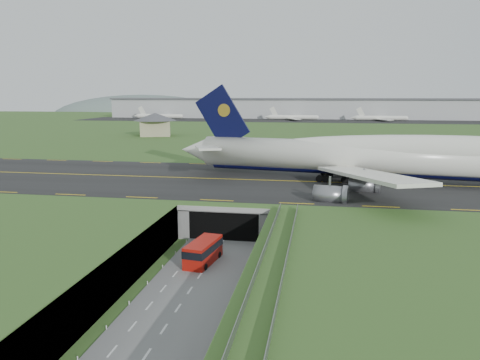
# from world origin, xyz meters

# --- Properties ---
(ground) EXTENTS (900.00, 900.00, 0.00)m
(ground) POSITION_xyz_m (0.00, 0.00, 0.00)
(ground) COLOR #395C24
(ground) RESTS_ON ground
(airfield_deck) EXTENTS (800.00, 800.00, 6.00)m
(airfield_deck) POSITION_xyz_m (0.00, 0.00, 3.00)
(airfield_deck) COLOR gray
(airfield_deck) RESTS_ON ground
(trench_road) EXTENTS (12.00, 75.00, 0.20)m
(trench_road) POSITION_xyz_m (0.00, -7.50, 0.10)
(trench_road) COLOR slate
(trench_road) RESTS_ON ground
(taxiway) EXTENTS (800.00, 44.00, 0.18)m
(taxiway) POSITION_xyz_m (0.00, 33.00, 6.09)
(taxiway) COLOR black
(taxiway) RESTS_ON airfield_deck
(tunnel_portal) EXTENTS (17.00, 22.30, 6.00)m
(tunnel_portal) POSITION_xyz_m (0.00, 16.71, 3.33)
(tunnel_portal) COLOR gray
(tunnel_portal) RESTS_ON ground
(guideway) EXTENTS (3.00, 53.00, 7.05)m
(guideway) POSITION_xyz_m (11.00, -19.11, 5.32)
(guideway) COLOR #A8A8A3
(guideway) RESTS_ON ground
(jumbo_jet) EXTENTS (102.98, 64.15, 21.47)m
(jumbo_jet) POSITION_xyz_m (32.32, 34.20, 11.80)
(jumbo_jet) COLOR silver
(jumbo_jet) RESTS_ON ground
(shuttle_tram) EXTENTS (4.32, 8.60, 3.34)m
(shuttle_tram) POSITION_xyz_m (-0.79, -2.87, 1.83)
(shuttle_tram) COLOR #AA130B
(shuttle_tram) RESTS_ON ground
(service_building) EXTENTS (23.90, 23.90, 10.39)m
(service_building) POSITION_xyz_m (-57.81, 135.28, 12.15)
(service_building) COLOR tan
(service_building) RESTS_ON ground
(cargo_terminal) EXTENTS (320.00, 67.00, 15.60)m
(cargo_terminal) POSITION_xyz_m (-0.17, 299.41, 13.96)
(cargo_terminal) COLOR #B2B2B2
(cargo_terminal) RESTS_ON ground
(distant_hills) EXTENTS (700.00, 91.00, 60.00)m
(distant_hills) POSITION_xyz_m (64.38, 430.00, -4.00)
(distant_hills) COLOR slate
(distant_hills) RESTS_ON ground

